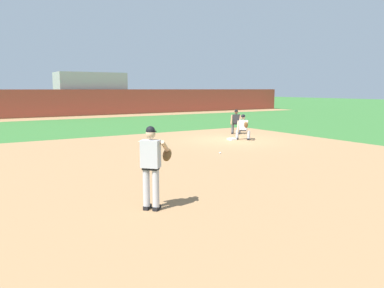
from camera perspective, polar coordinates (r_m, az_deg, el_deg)
The scene contains 10 objects.
ground_plane at distance 19.67m, azimuth 6.10°, elevation 0.61°, with size 160.00×160.00×0.00m, color #336B2D.
infield_dirt_patch at distance 13.93m, azimuth 2.46°, elevation -2.55°, with size 18.00×18.00×0.01m, color #9E754C.
warning_track_strip at distance 37.45m, azimuth -13.04°, elevation 4.13°, with size 48.00×3.20×0.01m, color #9E754C.
first_base_bag at distance 19.67m, azimuth 6.10°, elevation 0.74°, with size 0.38×0.38×0.09m, color white.
baseball at distance 15.46m, azimuth 4.30°, elevation -1.35°, with size 0.07×0.07×0.07m, color white.
pitcher at distance 8.19m, azimuth -6.11°, elevation -2.85°, with size 0.85×0.56×1.86m.
first_baseman at distance 19.67m, azimuth 7.81°, elevation 2.73°, with size 0.76×1.08×1.34m.
umpire at distance 22.22m, azimuth 6.74°, elevation 3.55°, with size 0.67×0.67×1.46m.
outfield_wall at distance 39.28m, azimuth -14.04°, elevation 6.18°, with size 48.00×0.50×2.60m.
stadium_seating_block at distance 41.62m, azimuth -15.14°, elevation 7.50°, with size 7.03×3.35×4.35m.
Camera 1 is at (-11.97, -15.39, 2.65)m, focal length 35.00 mm.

